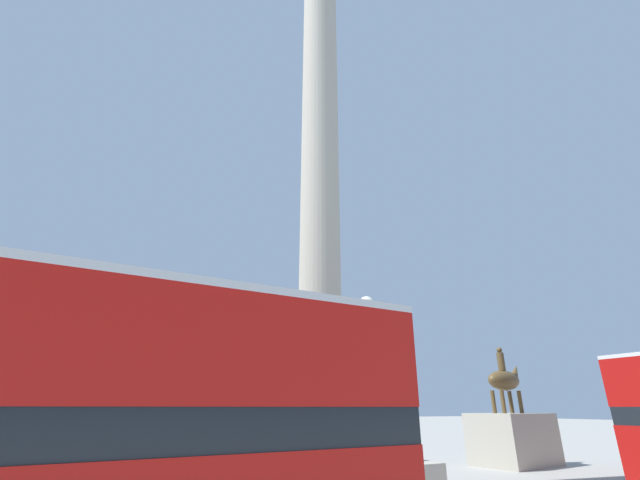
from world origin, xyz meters
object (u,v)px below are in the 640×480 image
monument_column (320,253)px  bus_b (25,429)px  equestrian_statue (512,433)px  street_lamp (370,395)px

monument_column → bus_b: size_ratio=2.44×
equestrian_statue → street_lamp: (-12.81, -7.13, 1.44)m
bus_b → equestrian_statue: size_ratio=1.96×
monument_column → equestrian_statue: 13.88m
bus_b → equestrian_statue: bearing=22.5°
equestrian_statue → monument_column: bearing=-174.2°
monument_column → equestrian_statue: bearing=12.7°
bus_b → monument_column: bearing=38.5°
bus_b → street_lamp: bearing=15.9°
monument_column → equestrian_statue: size_ratio=4.76×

